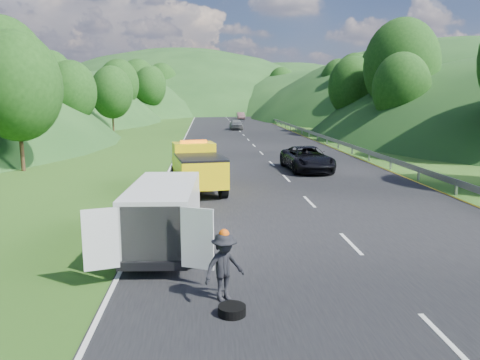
{
  "coord_description": "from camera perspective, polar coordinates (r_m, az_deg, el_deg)",
  "views": [
    {
      "loc": [
        -1.57,
        -15.99,
        4.66
      ],
      "look_at": [
        -0.2,
        2.58,
        1.3
      ],
      "focal_mm": 35.0,
      "sensor_mm": 36.0,
      "label": 1
    }
  ],
  "objects": [
    {
      "name": "tree_line_right",
      "position": [
        80.0,
        13.77,
        6.59
      ],
      "size": [
        14.0,
        140.0,
        14.0
      ],
      "primitive_type": null,
      "color": "#235117",
      "rests_on": "ground"
    },
    {
      "name": "tow_truck",
      "position": [
        23.14,
        -5.28,
        1.56
      ],
      "size": [
        2.95,
        5.91,
        2.43
      ],
      "rotation": [
        0.0,
        0.0,
        0.16
      ],
      "color": "black",
      "rests_on": "ground"
    },
    {
      "name": "white_van",
      "position": [
        14.44,
        -9.18,
        -3.92
      ],
      "size": [
        3.17,
        5.88,
        2.06
      ],
      "rotation": [
        0.0,
        0.0,
        -0.05
      ],
      "color": "black",
      "rests_on": "ground"
    },
    {
      "name": "suitcase",
      "position": [
        17.0,
        -14.08,
        -4.98
      ],
      "size": [
        0.38,
        0.25,
        0.58
      ],
      "primitive_type": "cube",
      "rotation": [
        0.0,
        0.0,
        0.15
      ],
      "color": "#625C49",
      "rests_on": "ground"
    },
    {
      "name": "dist_car_a",
      "position": [
        65.61,
        -0.46,
        6.15
      ],
      "size": [
        1.76,
        4.37,
        1.49
      ],
      "primitive_type": "imported",
      "color": "#545559",
      "rests_on": "ground"
    },
    {
      "name": "road_surface",
      "position": [
        56.36,
        0.45,
        5.49
      ],
      "size": [
        14.0,
        200.0,
        0.02
      ],
      "primitive_type": "cube",
      "color": "black",
      "rests_on": "ground"
    },
    {
      "name": "spare_tire",
      "position": [
        10.47,
        -0.98,
        -16.19
      ],
      "size": [
        0.6,
        0.6,
        0.2
      ],
      "primitive_type": "cylinder",
      "color": "black",
      "rests_on": "ground"
    },
    {
      "name": "child",
      "position": [
        16.49,
        -5.78,
        -6.24
      ],
      "size": [
        0.57,
        0.57,
        0.93
      ],
      "primitive_type": "imported",
      "rotation": [
        0.0,
        0.0,
        -0.75
      ],
      "color": "#D2C370",
      "rests_on": "ground"
    },
    {
      "name": "ground",
      "position": [
        16.72,
        1.35,
        -5.95
      ],
      "size": [
        320.0,
        320.0,
        0.0
      ],
      "primitive_type": "plane",
      "color": "#38661E",
      "rests_on": "ground"
    },
    {
      "name": "dist_car_b",
      "position": [
        94.91,
        0.08,
        7.41
      ],
      "size": [
        1.47,
        4.23,
        1.39
      ],
      "primitive_type": "imported",
      "color": "brown",
      "rests_on": "ground"
    },
    {
      "name": "passing_suv",
      "position": [
        29.79,
        8.13,
        1.12
      ],
      "size": [
        2.79,
        5.54,
        1.5
      ],
      "primitive_type": "imported",
      "rotation": [
        0.0,
        0.0,
        0.06
      ],
      "color": "black",
      "rests_on": "ground"
    },
    {
      "name": "tree_line_left",
      "position": [
        78.1,
        -17.22,
        6.35
      ],
      "size": [
        14.0,
        140.0,
        14.0
      ],
      "primitive_type": null,
      "color": "#235117",
      "rests_on": "ground"
    },
    {
      "name": "woman",
      "position": [
        17.3,
        -7.98,
        -5.49
      ],
      "size": [
        0.75,
        0.81,
        1.79
      ],
      "primitive_type": "imported",
      "rotation": [
        0.0,
        0.0,
        2.15
      ],
      "color": "silver",
      "rests_on": "ground"
    },
    {
      "name": "worker",
      "position": [
        11.14,
        -1.91,
        -14.49
      ],
      "size": [
        1.19,
        1.04,
        1.6
      ],
      "primitive_type": "imported",
      "rotation": [
        0.0,
        0.0,
        0.54
      ],
      "color": "black",
      "rests_on": "ground"
    },
    {
      "name": "hills_backdrop",
      "position": [
        150.97,
        -1.17,
        8.45
      ],
      "size": [
        201.0,
        288.6,
        44.0
      ],
      "primitive_type": null,
      "color": "#2D5B23",
      "rests_on": "ground"
    },
    {
      "name": "guardrail",
      "position": [
        69.66,
        5.64,
        6.34
      ],
      "size": [
        0.06,
        140.0,
        1.52
      ],
      "primitive_type": "cube",
      "color": "gray",
      "rests_on": "ground"
    }
  ]
}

